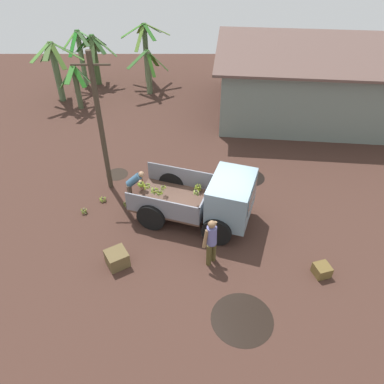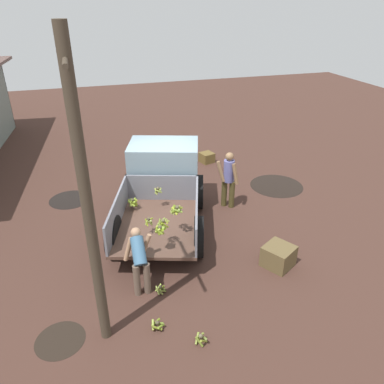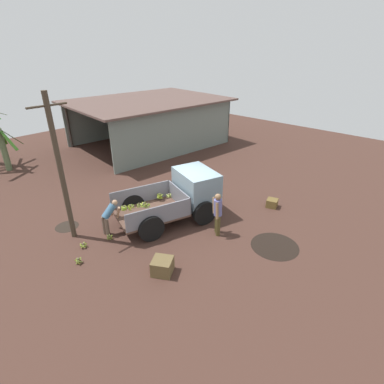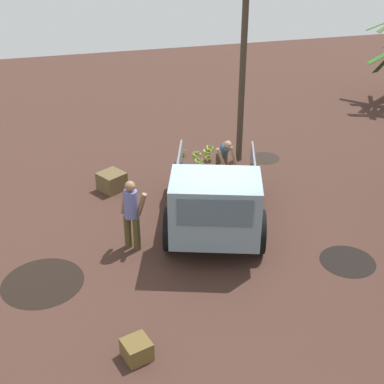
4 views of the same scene
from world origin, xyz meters
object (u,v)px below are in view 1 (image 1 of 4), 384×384
cargo_truck (217,199)px  banana_bunch_on_ground_0 (84,211)px  person_worker_loading (134,184)px  banana_bunch_on_ground_1 (103,199)px  wooden_crate_0 (117,258)px  banana_bunch_on_ground_2 (126,204)px  utility_pole (101,125)px  wooden_crate_1 (322,270)px  person_foreground_visitor (211,240)px

cargo_truck → banana_bunch_on_ground_0: 4.84m
person_worker_loading → banana_bunch_on_ground_0: person_worker_loading is taller
cargo_truck → person_worker_loading: 3.20m
banana_bunch_on_ground_0 → banana_bunch_on_ground_1: bearing=50.6°
banana_bunch_on_ground_1 → wooden_crate_0: size_ratio=0.42×
banana_bunch_on_ground_2 → utility_pole: bearing=123.2°
banana_bunch_on_ground_0 → banana_bunch_on_ground_2: bearing=15.4°
cargo_truck → utility_pole: utility_pole is taller
person_worker_loading → banana_bunch_on_ground_0: (-1.77, -0.76, -0.64)m
person_worker_loading → banana_bunch_on_ground_2: (-0.30, -0.35, -0.66)m
banana_bunch_on_ground_0 → banana_bunch_on_ground_1: banana_bunch_on_ground_0 is taller
utility_pole → banana_bunch_on_ground_2: bearing=-56.8°
banana_bunch_on_ground_1 → banana_bunch_on_ground_2: bearing=-16.2°
person_worker_loading → utility_pole: bearing=143.2°
wooden_crate_1 → cargo_truck: bearing=142.5°
cargo_truck → person_foreground_visitor: size_ratio=2.62×
utility_pole → person_worker_loading: 2.40m
banana_bunch_on_ground_2 → banana_bunch_on_ground_0: bearing=-164.6°
cargo_truck → banana_bunch_on_ground_0: size_ratio=18.14×
person_foreground_visitor → wooden_crate_0: 2.97m
wooden_crate_1 → banana_bunch_on_ground_2: bearing=153.3°
banana_bunch_on_ground_1 → wooden_crate_1: size_ratio=0.58×
wooden_crate_0 → cargo_truck: bearing=31.8°
utility_pole → person_worker_loading: utility_pole is taller
person_foreground_visitor → banana_bunch_on_ground_2: size_ratio=7.08×
utility_pole → person_worker_loading: size_ratio=4.07×
person_worker_loading → banana_bunch_on_ground_2: bearing=-129.8°
wooden_crate_1 → person_foreground_visitor: bearing=171.4°
banana_bunch_on_ground_2 → wooden_crate_0: (0.12, -2.79, 0.15)m
banana_bunch_on_ground_0 → wooden_crate_1: wooden_crate_1 is taller
cargo_truck → banana_bunch_on_ground_2: size_ratio=18.57×
banana_bunch_on_ground_0 → wooden_crate_1: (7.81, -2.79, 0.06)m
banana_bunch_on_ground_0 → wooden_crate_0: (1.59, -2.39, 0.13)m
banana_bunch_on_ground_0 → person_worker_loading: bearing=23.1°
cargo_truck → wooden_crate_1: size_ratio=9.82×
person_worker_loading → wooden_crate_1: size_ratio=2.86×
utility_pole → person_foreground_visitor: utility_pole is taller
wooden_crate_0 → wooden_crate_1: (6.22, -0.40, -0.07)m
cargo_truck → wooden_crate_1: 3.96m
utility_pole → person_foreground_visitor: (3.79, -3.89, -1.77)m
person_worker_loading → wooden_crate_1: person_worker_loading is taller
utility_pole → person_foreground_visitor: bearing=-45.8°
utility_pole → wooden_crate_0: size_ratio=8.49×
cargo_truck → utility_pole: bearing=171.4°
person_foreground_visitor → banana_bunch_on_ground_1: bearing=3.2°
person_worker_loading → banana_bunch_on_ground_1: bearing=-175.0°
wooden_crate_0 → banana_bunch_on_ground_2: bearing=92.4°
person_foreground_visitor → wooden_crate_1: 3.46m
person_worker_loading → banana_bunch_on_ground_2: 0.81m
utility_pole → banana_bunch_on_ground_0: (-0.69, -1.60, -2.60)m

